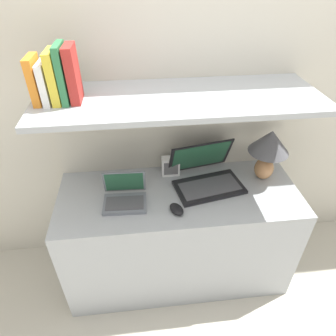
{
  "coord_description": "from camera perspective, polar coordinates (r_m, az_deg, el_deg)",
  "views": [
    {
      "loc": [
        -0.21,
        -1.0,
        1.84
      ],
      "look_at": [
        -0.06,
        0.27,
        0.9
      ],
      "focal_mm": 32.0,
      "sensor_mm": 36.0,
      "label": 1
    }
  ],
  "objects": [
    {
      "name": "table_lamp",
      "position": [
        1.79,
        18.69,
        3.82
      ],
      "size": [
        0.23,
        0.23,
        0.32
      ],
      "color": "#B27A4C",
      "rests_on": "desk"
    },
    {
      "name": "laptop_large",
      "position": [
        1.76,
        7.24,
        -1.54
      ],
      "size": [
        0.43,
        0.38,
        0.24
      ],
      "color": "black",
      "rests_on": "desk"
    },
    {
      "name": "back_riser",
      "position": [
        1.98,
        0.92,
        -1.36
      ],
      "size": [
        1.37,
        0.04,
        1.24
      ],
      "color": "beige",
      "rests_on": "ground_plane"
    },
    {
      "name": "book_yellow",
      "position": [
        1.45,
        -20.82,
        15.91
      ],
      "size": [
        0.04,
        0.15,
        0.23
      ],
      "color": "gold",
      "rests_on": "shelf"
    },
    {
      "name": "book_white",
      "position": [
        1.47,
        -22.28,
        14.86
      ],
      "size": [
        0.03,
        0.15,
        0.18
      ],
      "color": "silver",
      "rests_on": "shelf"
    },
    {
      "name": "shelf",
      "position": [
        1.47,
        2.28,
        13.09
      ],
      "size": [
        1.37,
        0.48,
        0.03
      ],
      "color": "#999EA3",
      "rests_on": "back_riser"
    },
    {
      "name": "book_orange",
      "position": [
        1.48,
        -23.97,
        15.04
      ],
      "size": [
        0.03,
        0.14,
        0.2
      ],
      "color": "orange",
      "rests_on": "shelf"
    },
    {
      "name": "desk",
      "position": [
        1.96,
        1.93,
        -12.7
      ],
      "size": [
        1.37,
        0.54,
        0.71
      ],
      "color": "#999EA3",
      "rests_on": "ground_plane"
    },
    {
      "name": "wall_back",
      "position": [
        1.73,
        0.91,
        14.88
      ],
      "size": [
        6.0,
        0.05,
        2.4
      ],
      "color": "beige",
      "rests_on": "ground_plane"
    },
    {
      "name": "router_box",
      "position": [
        1.81,
        0.49,
        0.37
      ],
      "size": [
        0.11,
        0.06,
        0.12
      ],
      "color": "white",
      "rests_on": "desk"
    },
    {
      "name": "book_red",
      "position": [
        1.43,
        -17.65,
        16.67
      ],
      "size": [
        0.04,
        0.14,
        0.24
      ],
      "color": "#A82823",
      "rests_on": "shelf"
    },
    {
      "name": "book_green",
      "position": [
        1.44,
        -19.39,
        16.57
      ],
      "size": [
        0.03,
        0.15,
        0.25
      ],
      "color": "#2D7042",
      "rests_on": "shelf"
    },
    {
      "name": "computer_mouse",
      "position": [
        1.59,
        1.65,
        -7.85
      ],
      "size": [
        0.1,
        0.12,
        0.03
      ],
      "color": "black",
      "rests_on": "desk"
    },
    {
      "name": "ground_plane",
      "position": [
        2.1,
        2.84,
        -24.61
      ],
      "size": [
        12.0,
        12.0,
        0.0
      ],
      "primitive_type": "plane",
      "color": "#B2AD9E"
    },
    {
      "name": "laptop_small",
      "position": [
        1.65,
        -8.25,
        -5.39
      ],
      "size": [
        0.24,
        0.19,
        0.16
      ],
      "color": "slate",
      "rests_on": "desk"
    }
  ]
}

